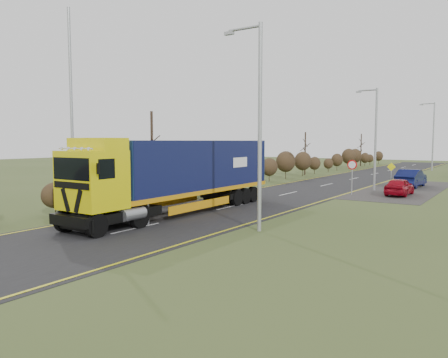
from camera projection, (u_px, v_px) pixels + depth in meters
ground at (190, 216)px, 23.36m from camera, size 160.00×160.00×0.00m
road at (276, 196)px, 31.61m from camera, size 8.00×120.00×0.02m
layby at (402, 189)px, 36.24m from camera, size 6.00×18.00×0.02m
lane_markings at (274, 197)px, 31.36m from camera, size 7.52×116.00×0.01m
hedgerow at (193, 173)px, 33.08m from camera, size 2.24×102.04×6.05m
lorry at (181, 171)px, 24.10m from camera, size 2.91×14.92×4.16m
car_red_hatchback at (399, 187)px, 32.19m from camera, size 1.57×3.81×1.29m
car_blue_sedan at (411, 178)px, 38.03m from camera, size 1.86×4.78×1.55m
streetlight_near at (258, 118)px, 19.16m from camera, size 1.94×0.18×9.12m
streetlight_mid at (375, 135)px, 35.16m from camera, size 1.76×0.18×8.25m
streetlight_far at (432, 133)px, 58.67m from camera, size 1.95×0.18×9.18m
left_pole at (72, 113)px, 23.48m from camera, size 0.16×0.16×11.07m
speed_sign at (352, 170)px, 32.46m from camera, size 0.72×0.10×2.62m
warning_board at (391, 171)px, 40.27m from camera, size 0.77×0.11×2.02m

